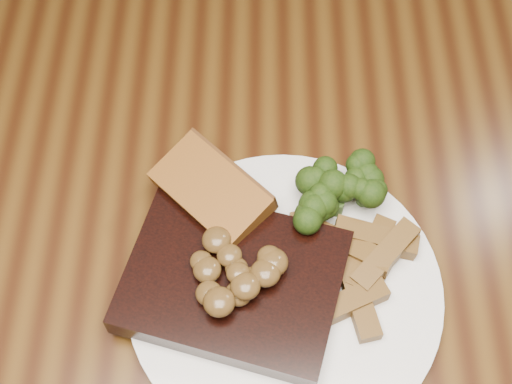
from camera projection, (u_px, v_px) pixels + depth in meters
dining_table at (239, 262)px, 0.77m from camera, size 1.60×0.90×0.75m
chair_far at (121, 16)px, 1.23m from camera, size 0.44×0.44×0.83m
plate at (284, 291)px, 0.64m from camera, size 0.33×0.33×0.01m
steak at (233, 281)px, 0.63m from camera, size 0.22×0.19×0.03m
steak_bone at (231, 353)px, 0.60m from camera, size 0.14×0.05×0.02m
mushroom_pile at (233, 273)px, 0.60m from camera, size 0.08×0.08×0.03m
garlic_bread at (212, 202)px, 0.67m from camera, size 0.12×0.12×0.02m
potato_wedges at (362, 273)px, 0.63m from camera, size 0.10×0.10×0.02m
broccoli_cluster at (337, 202)px, 0.66m from camera, size 0.08×0.08×0.04m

